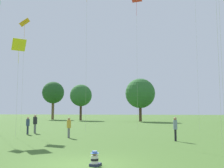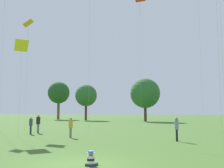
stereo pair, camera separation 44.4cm
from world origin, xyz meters
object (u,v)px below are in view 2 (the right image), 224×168
(person_standing_0, at_px, (71,126))
(distant_tree_0, at_px, (145,93))
(kite_6, at_px, (21,47))
(distant_tree_1, at_px, (86,96))
(distant_tree_3, at_px, (59,93))
(seated_toddler, at_px, (91,159))
(person_standing_4, at_px, (177,127))
(kite_4, at_px, (5,5))
(kite_5, at_px, (28,26))
(person_standing_1, at_px, (38,122))
(person_standing_3, at_px, (31,124))
(kite_0, at_px, (140,1))

(person_standing_0, xyz_separation_m, distant_tree_0, (3.61, 35.35, 4.99))
(kite_6, bearing_deg, distant_tree_1, -76.64)
(distant_tree_3, bearing_deg, seated_toddler, -65.81)
(person_standing_4, height_order, distant_tree_1, distant_tree_1)
(distant_tree_3, bearing_deg, kite_4, -77.62)
(kite_5, bearing_deg, person_standing_4, 97.77)
(person_standing_1, bearing_deg, person_standing_4, -87.26)
(person_standing_4, height_order, kite_6, kite_6)
(person_standing_3, height_order, kite_5, kite_5)
(person_standing_1, relative_size, kite_0, 0.11)
(person_standing_0, bearing_deg, distant_tree_3, -71.89)
(person_standing_1, bearing_deg, seated_toddler, -123.98)
(person_standing_4, height_order, kite_5, kite_5)
(person_standing_3, relative_size, person_standing_4, 0.94)
(person_standing_4, distance_m, kite_0, 20.04)
(person_standing_0, bearing_deg, person_standing_1, -43.67)
(person_standing_4, distance_m, kite_4, 26.31)
(person_standing_1, height_order, distant_tree_0, distant_tree_0)
(distant_tree_0, distance_m, distant_tree_1, 14.99)
(kite_5, bearing_deg, person_standing_1, 81.24)
(person_standing_4, xyz_separation_m, kite_5, (-16.14, 7.00, 10.93))
(person_standing_0, distance_m, distant_tree_0, 35.89)
(seated_toddler, relative_size, distant_tree_1, 0.07)
(person_standing_1, bearing_deg, distant_tree_1, 31.48)
(person_standing_1, bearing_deg, person_standing_0, -105.68)
(distant_tree_0, bearing_deg, distant_tree_1, 164.11)
(kite_0, bearing_deg, person_standing_0, 120.98)
(person_standing_4, bearing_deg, distant_tree_1, -44.85)
(person_standing_1, bearing_deg, person_standing_3, -162.15)
(kite_5, xyz_separation_m, distant_tree_0, (11.23, 29.29, -6.02))
(person_standing_0, height_order, person_standing_4, person_standing_4)
(person_standing_0, bearing_deg, seated_toddler, 108.41)
(kite_4, relative_size, kite_6, 2.00)
(person_standing_0, height_order, distant_tree_1, distant_tree_1)
(person_standing_0, height_order, kite_6, kite_6)
(person_standing_3, xyz_separation_m, kite_6, (0.24, -2.54, 6.85))
(seated_toddler, bearing_deg, distant_tree_1, 118.33)
(kite_5, bearing_deg, person_standing_3, 67.77)
(seated_toddler, distance_m, kite_0, 27.19)
(kite_5, bearing_deg, seated_toddler, 68.08)
(seated_toddler, xyz_separation_m, kite_6, (-9.40, 10.28, 7.58))
(person_standing_3, bearing_deg, kite_4, 119.26)
(person_standing_3, distance_m, kite_4, 16.87)
(person_standing_0, bearing_deg, distant_tree_1, -80.71)
(kite_5, xyz_separation_m, distant_tree_3, (-12.24, 38.25, -4.99))
(person_standing_3, height_order, kite_0, kite_0)
(seated_toddler, bearing_deg, person_standing_3, 137.97)
(person_standing_4, relative_size, distant_tree_3, 0.18)
(person_standing_1, bearing_deg, distant_tree_0, 7.05)
(distant_tree_3, bearing_deg, person_standing_0, -65.86)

